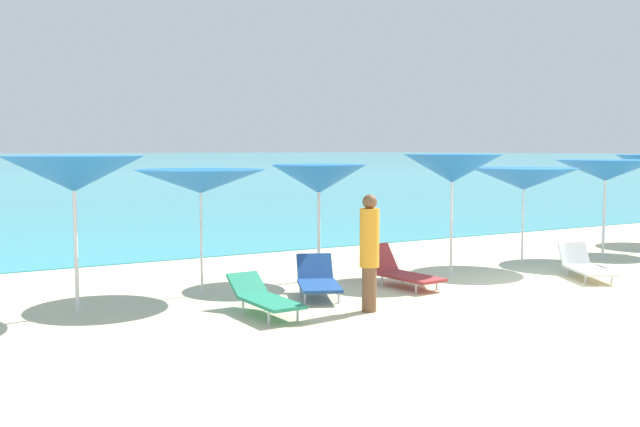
% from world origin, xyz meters
% --- Properties ---
extents(ground_plane, '(50.00, 100.00, 0.30)m').
position_xyz_m(ground_plane, '(0.00, 10.00, -0.15)').
color(ground_plane, beige).
extents(umbrella_1, '(2.17, 2.17, 2.35)m').
position_xyz_m(umbrella_1, '(-7.91, 2.16, 2.08)').
color(umbrella_1, silver).
rests_on(umbrella_1, ground_plane).
extents(umbrella_2, '(2.29, 2.29, 2.11)m').
position_xyz_m(umbrella_2, '(-5.78, 2.60, 1.91)').
color(umbrella_2, silver).
rests_on(umbrella_2, ground_plane).
extents(umbrella_3, '(1.88, 1.88, 2.16)m').
position_xyz_m(umbrella_3, '(-3.34, 2.86, 1.89)').
color(umbrella_3, silver).
rests_on(umbrella_3, ground_plane).
extents(umbrella_4, '(2.01, 2.01, 2.35)m').
position_xyz_m(umbrella_4, '(-0.89, 1.95, 2.08)').
color(umbrella_4, silver).
rests_on(umbrella_4, ground_plane).
extents(umbrella_5, '(2.24, 2.24, 2.06)m').
position_xyz_m(umbrella_5, '(1.14, 2.07, 1.83)').
color(umbrella_5, silver).
rests_on(umbrella_5, ground_plane).
extents(umbrella_6, '(2.33, 2.33, 2.21)m').
position_xyz_m(umbrella_6, '(3.49, 1.90, 1.98)').
color(umbrella_6, silver).
rests_on(umbrella_6, ground_plane).
extents(lounge_chair_0, '(0.76, 1.63, 0.70)m').
position_xyz_m(lounge_chair_0, '(-2.42, 1.50, 0.27)').
color(lounge_chair_0, '#A53333').
rests_on(lounge_chair_0, ground_plane).
extents(lounge_chair_5, '(1.18, 1.59, 0.61)m').
position_xyz_m(lounge_chair_5, '(1.09, 0.40, 0.24)').
color(lounge_chair_5, white).
rests_on(lounge_chair_5, ground_plane).
extents(lounge_chair_6, '(0.58, 1.60, 0.53)m').
position_xyz_m(lounge_chair_6, '(-5.54, 0.71, 0.27)').
color(lounge_chair_6, '#268C66').
rests_on(lounge_chair_6, ground_plane).
extents(lounge_chair_8, '(1.14, 1.56, 0.64)m').
position_xyz_m(lounge_chair_8, '(-4.18, 1.46, 0.28)').
color(lounge_chair_8, '#1E478C').
rests_on(lounge_chair_8, ground_plane).
extents(beachgoer_0, '(0.30, 0.30, 1.78)m').
position_xyz_m(beachgoer_0, '(-4.06, 0.12, 0.96)').
color(beachgoer_0, brown).
rests_on(beachgoer_0, ground_plane).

